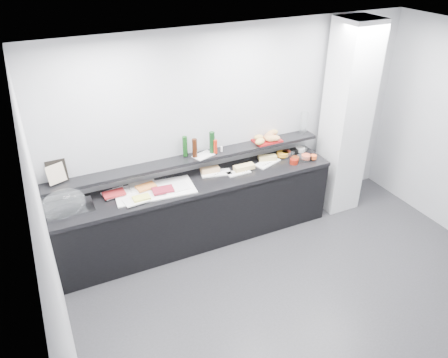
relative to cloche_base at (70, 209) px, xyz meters
name	(u,v)px	position (x,y,z in m)	size (l,w,h in m)	color
ground	(317,308)	(2.23, -1.70, -0.92)	(5.00, 5.00, 0.00)	#2D2D30
back_wall	(237,130)	(2.23, 0.30, 0.43)	(5.00, 0.02, 2.70)	#ABADB2
ceiling	(353,64)	(2.23, -1.70, 1.78)	(5.00, 5.00, 0.00)	white
column	(346,120)	(3.73, -0.05, 0.43)	(0.50, 0.50, 2.70)	white
buffet_cabinet	(198,213)	(1.53, 0.00, -0.50)	(3.60, 0.60, 0.85)	black
counter_top	(197,183)	(1.53, 0.00, -0.05)	(3.62, 0.62, 0.05)	black
wall_shelf	(191,159)	(1.53, 0.17, 0.21)	(3.60, 0.25, 0.04)	black
cloche_base	(70,209)	(0.00, 0.00, 0.00)	(0.51, 0.34, 0.04)	#B8BABF
cloche_dome	(63,204)	(-0.06, -0.03, 0.11)	(0.49, 0.32, 0.34)	white
linen_runner	(155,191)	(0.98, 0.00, -0.01)	(0.94, 0.45, 0.01)	white
platter_meat_a	(115,193)	(0.53, 0.13, 0.00)	(0.29, 0.19, 0.01)	silver
food_meat_a	(114,194)	(0.51, 0.09, 0.02)	(0.25, 0.16, 0.02)	maroon
platter_salmon	(143,186)	(0.88, 0.15, 0.00)	(0.32, 0.21, 0.01)	white
food_salmon	(146,187)	(0.90, 0.08, 0.02)	(0.23, 0.15, 0.02)	orange
platter_cheese	(136,200)	(0.71, -0.14, 0.00)	(0.28, 0.19, 0.01)	white
food_cheese	(141,198)	(0.78, -0.14, 0.02)	(0.20, 0.12, 0.02)	#EDEC5C
platter_meat_b	(176,187)	(1.23, -0.06, 0.00)	(0.31, 0.21, 0.01)	white
food_meat_b	(163,190)	(1.06, -0.08, 0.02)	(0.25, 0.16, 0.02)	maroon
sandwich_plate_left	(216,173)	(1.82, 0.08, -0.01)	(0.39, 0.17, 0.01)	white
sandwich_food_left	(210,170)	(1.76, 0.13, 0.02)	(0.24, 0.09, 0.06)	#E5B278
tongs_left	(218,173)	(1.84, 0.05, 0.00)	(0.01, 0.01, 0.16)	#B6B7BD
sandwich_plate_mid	(239,173)	(2.09, -0.03, -0.01)	(0.31, 0.13, 0.01)	white
sandwich_food_mid	(244,167)	(2.19, 0.00, 0.02)	(0.27, 0.11, 0.06)	#E8C779
tongs_mid	(247,171)	(2.19, -0.07, 0.00)	(0.01, 0.01, 0.16)	#B8BABF
sandwich_plate_right	(267,163)	(2.57, 0.04, -0.01)	(0.38, 0.16, 0.01)	white
sandwich_food_right	(267,158)	(2.60, 0.11, 0.02)	(0.24, 0.09, 0.06)	tan
tongs_right	(267,164)	(2.53, 0.00, 0.00)	(0.01, 0.01, 0.16)	silver
bowl_glass_fruit	(288,154)	(2.92, 0.09, 0.02)	(0.19, 0.19, 0.07)	white
fill_glass_fruit	(282,154)	(2.84, 0.11, 0.03)	(0.16, 0.16, 0.05)	orange
bowl_black_jam	(294,152)	(3.04, 0.12, 0.02)	(0.12, 0.12, 0.07)	black
fill_black_jam	(286,153)	(2.91, 0.11, 0.03)	(0.12, 0.12, 0.05)	#4F170B
bowl_glass_cream	(301,149)	(3.17, 0.14, 0.02)	(0.16, 0.16, 0.07)	white
fill_glass_cream	(300,149)	(3.15, 0.13, 0.03)	(0.13, 0.13, 0.05)	silver
bowl_red_jam	(294,161)	(2.88, -0.12, 0.02)	(0.11, 0.11, 0.07)	maroon
fill_red_jam	(295,159)	(2.92, -0.09, 0.03)	(0.10, 0.10, 0.05)	#5B210D
bowl_glass_salmon	(303,158)	(3.04, -0.10, 0.02)	(0.18, 0.18, 0.07)	white
fill_glass_salmon	(306,157)	(3.09, -0.10, 0.03)	(0.13, 0.13, 0.05)	#D25133
bowl_black_fruit	(310,157)	(3.14, -0.11, 0.02)	(0.12, 0.12, 0.07)	black
fill_black_fruit	(313,157)	(3.17, -0.15, 0.03)	(0.09, 0.09, 0.05)	#F55921
framed_print	(57,171)	(-0.04, 0.28, 0.36)	(0.22, 0.02, 0.26)	black
print_art	(56,174)	(-0.06, 0.21, 0.36)	(0.21, 0.00, 0.22)	#CBAD92
condiment_tray	(204,155)	(1.69, 0.15, 0.24)	(0.27, 0.16, 0.01)	white
bottle_green_a	(185,146)	(1.48, 0.23, 0.37)	(0.06, 0.06, 0.26)	#103D12
bottle_brown	(195,148)	(1.57, 0.16, 0.36)	(0.06, 0.06, 0.24)	#321509
bottle_green_b	(212,142)	(1.82, 0.17, 0.38)	(0.07, 0.07, 0.28)	#0E3614
bottle_hot	(215,147)	(1.84, 0.14, 0.33)	(0.05, 0.05, 0.18)	red
shaker_salt	(221,149)	(1.93, 0.15, 0.28)	(0.03, 0.03, 0.07)	white
shaker_pepper	(211,150)	(1.80, 0.17, 0.28)	(0.03, 0.03, 0.07)	silver
bread_tray	(267,140)	(2.63, 0.19, 0.24)	(0.37, 0.26, 0.02)	maroon
bread_roll_nw	(259,137)	(2.52, 0.22, 0.29)	(0.13, 0.08, 0.08)	#BC9147
bread_roll_n	(271,133)	(2.74, 0.27, 0.29)	(0.13, 0.08, 0.08)	tan
bread_roll_ne	(274,132)	(2.78, 0.28, 0.29)	(0.13, 0.08, 0.08)	gold
bread_roll_sw	(260,141)	(2.47, 0.11, 0.29)	(0.16, 0.10, 0.08)	tan
bread_roll_s	(271,139)	(2.64, 0.12, 0.29)	(0.15, 0.10, 0.08)	#BF8848
bread_roll_se	(274,138)	(2.70, 0.11, 0.29)	(0.16, 0.10, 0.08)	tan
bread_roll_midw	(269,136)	(2.67, 0.21, 0.29)	(0.15, 0.10, 0.08)	tan
bread_roll_mide	(269,137)	(2.65, 0.19, 0.29)	(0.15, 0.10, 0.08)	#AF7042
carafe	(304,123)	(3.23, 0.21, 0.38)	(0.10, 0.10, 0.30)	white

